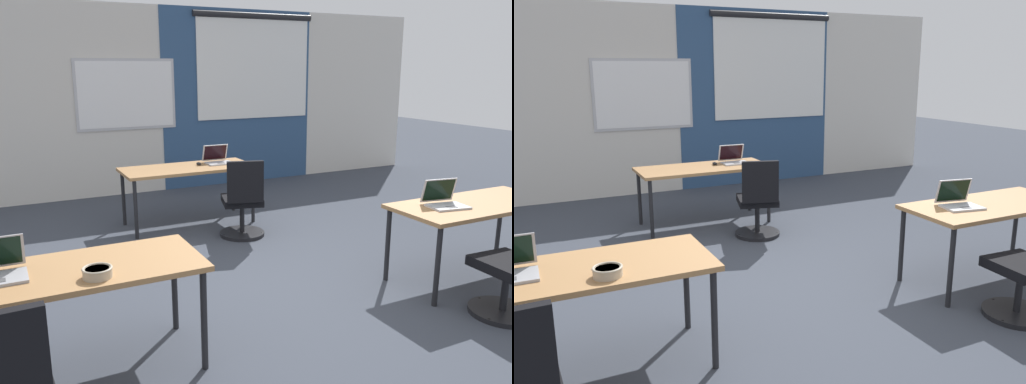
% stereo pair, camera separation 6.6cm
% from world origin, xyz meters
% --- Properties ---
extents(ground_plane, '(24.00, 24.00, 0.00)m').
position_xyz_m(ground_plane, '(0.00, 0.00, 0.00)').
color(ground_plane, '#383D47').
extents(back_wall_assembly, '(10.00, 0.27, 2.80)m').
position_xyz_m(back_wall_assembly, '(0.05, 4.20, 1.41)').
color(back_wall_assembly, silver).
rests_on(back_wall_assembly, ground).
extents(desk_near_left, '(1.60, 0.70, 0.72)m').
position_xyz_m(desk_near_left, '(-1.75, -0.60, 0.66)').
color(desk_near_left, '#A37547').
rests_on(desk_near_left, ground).
extents(desk_near_right, '(1.60, 0.70, 0.72)m').
position_xyz_m(desk_near_right, '(1.75, -0.60, 0.66)').
color(desk_near_right, '#A37547').
rests_on(desk_near_right, ground).
extents(desk_far_center, '(1.60, 0.70, 0.72)m').
position_xyz_m(desk_far_center, '(0.00, 2.20, 0.66)').
color(desk_far_center, '#A37547').
rests_on(desk_far_center, ground).
extents(laptop_far_right, '(0.33, 0.31, 0.23)m').
position_xyz_m(laptop_far_right, '(0.42, 2.26, 0.77)').
color(laptop_far_right, '#B7B7BC').
rests_on(laptop_far_right, desk_far_center).
extents(mouse_far_right, '(0.06, 0.10, 0.03)m').
position_xyz_m(mouse_far_right, '(0.16, 2.26, 0.74)').
color(mouse_far_right, black).
rests_on(mouse_far_right, desk_far_center).
extents(chair_far_right, '(0.55, 0.60, 0.92)m').
position_xyz_m(chair_far_right, '(0.37, 1.41, 0.38)').
color(chair_far_right, black).
rests_on(chair_far_right, ground).
extents(laptop_near_right_inner, '(0.37, 0.34, 0.23)m').
position_xyz_m(laptop_near_right_inner, '(1.40, -0.56, 0.77)').
color(laptop_near_right_inner, '#B7B7BC').
rests_on(laptop_near_right_inner, desk_near_right).
extents(snack_bowl, '(0.18, 0.18, 0.06)m').
position_xyz_m(snack_bowl, '(-1.63, -0.81, 0.76)').
color(snack_bowl, tan).
rests_on(snack_bowl, desk_near_left).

